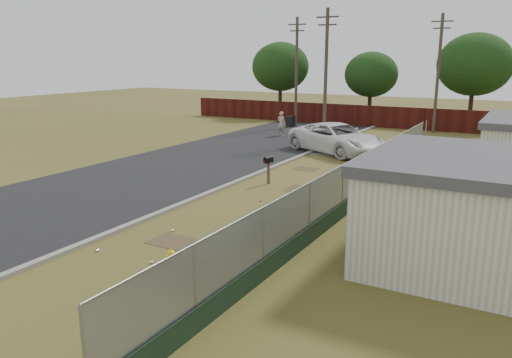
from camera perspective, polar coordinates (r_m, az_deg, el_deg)
The scene contains 12 objects.
ground at distance 19.90m, azimuth 1.26°, elevation -3.09°, with size 120.00×120.00×0.00m, color brown.
street at distance 29.97m, azimuth -2.88°, elevation 2.66°, with size 15.10×60.00×0.12m.
chainlink_fence at distance 19.41m, azimuth 10.87°, elevation -1.32°, with size 0.10×27.06×2.02m.
privacy_fence at distance 44.67m, azimuth 9.70°, elevation 7.27°, with size 30.00×0.12×1.80m, color #42120E.
utility_poles at distance 39.56m, azimuth 10.98°, elevation 11.93°, with size 12.60×8.24×9.00m.
horizon_trees at distance 41.19m, azimuth 18.37°, elevation 11.46°, with size 33.32×31.94×7.78m.
fire_hydrant at distance 13.68m, azimuth -9.64°, elevation -9.58°, with size 0.37×0.37×0.82m.
mailbox at distance 23.12m, azimuth 1.43°, elevation 1.93°, with size 0.29×0.57×1.30m.
pickup_truck at distance 31.22m, azimuth 9.21°, elevation 4.62°, with size 3.03×6.58×1.83m, color white.
pedestrian at distance 37.77m, azimuth 2.92°, elevation 6.34°, with size 0.67×0.44×1.84m, color tan.
trash_bin at distance 42.83m, azimuth 3.93°, elevation 6.59°, with size 0.60×0.66×0.92m.
scattered_litter at distance 18.70m, azimuth -1.56°, elevation -4.07°, with size 3.90×10.59×0.07m.
Camera 1 is at (8.96, -16.81, 5.74)m, focal length 35.00 mm.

